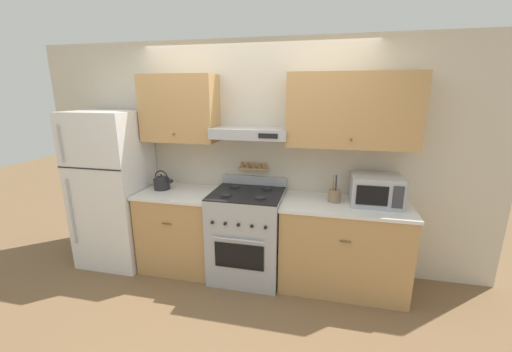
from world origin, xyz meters
TOP-DOWN VIEW (x-y plane):
  - ground_plane at (0.00, 0.00)m, footprint 16.00×16.00m
  - wall_back at (0.09, 0.62)m, footprint 5.20×0.46m
  - counter_left at (-0.80, 0.33)m, footprint 0.85×0.66m
  - counter_right at (1.01, 0.33)m, footprint 1.27×0.66m
  - stove_range at (0.00, 0.31)m, footprint 0.75×0.70m
  - refrigerator at (-1.62, 0.30)m, footprint 0.77×0.70m
  - tea_kettle at (-1.03, 0.37)m, footprint 0.23×0.18m
  - microwave at (1.29, 0.39)m, footprint 0.47×0.39m
  - utensil_crock at (0.90, 0.37)m, footprint 0.12×0.12m

SIDE VIEW (x-z plane):
  - ground_plane at x=0.00m, z-range 0.00..0.00m
  - counter_right at x=1.01m, z-range 0.00..0.92m
  - counter_left at x=-0.80m, z-range 0.00..0.92m
  - stove_range at x=0.00m, z-range -0.05..1.03m
  - refrigerator at x=-1.62m, z-range 0.00..1.80m
  - utensil_crock at x=0.90m, z-range 0.85..1.13m
  - tea_kettle at x=-1.03m, z-range 0.89..1.11m
  - microwave at x=1.29m, z-range 0.92..1.21m
  - wall_back at x=0.09m, z-range 0.18..2.73m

